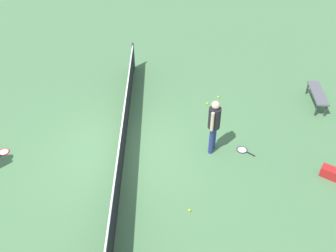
{
  "coord_description": "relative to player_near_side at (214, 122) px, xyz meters",
  "views": [
    {
      "loc": [
        -8.1,
        -1.13,
        7.12
      ],
      "look_at": [
        -0.0,
        -1.27,
        0.9
      ],
      "focal_mm": 39.55,
      "sensor_mm": 36.0,
      "label": 1
    }
  ],
  "objects": [
    {
      "name": "player_near_side",
      "position": [
        0.0,
        0.0,
        0.0
      ],
      "size": [
        0.51,
        0.45,
        1.7
      ],
      "color": "navy",
      "rests_on": "ground_plane"
    },
    {
      "name": "court_net",
      "position": [
        0.0,
        2.54,
        -0.51
      ],
      "size": [
        10.09,
        0.09,
        1.07
      ],
      "color": "#4C4C51",
      "rests_on": "ground_plane"
    },
    {
      "name": "courtside_bench",
      "position": [
        2.32,
        -3.81,
        -0.59
      ],
      "size": [
        1.53,
        0.55,
        0.48
      ],
      "color": "#595960",
      "rests_on": "ground_plane"
    },
    {
      "name": "tennis_racket_far_player",
      "position": [
        -0.02,
        6.04,
        -1.0
      ],
      "size": [
        0.6,
        0.41,
        0.03
      ],
      "color": "red",
      "rests_on": "ground_plane"
    },
    {
      "name": "equipment_bag",
      "position": [
        -1.2,
        -3.14,
        -0.87
      ],
      "size": [
        0.7,
        0.81,
        0.28
      ],
      "color": "#B21E1E",
      "rests_on": "ground_plane"
    },
    {
      "name": "tennis_racket_near_player",
      "position": [
        -0.04,
        -0.91,
        -1.0
      ],
      "size": [
        0.51,
        0.55,
        0.03
      ],
      "color": "black",
      "rests_on": "ground_plane"
    },
    {
      "name": "tennis_ball_by_net",
      "position": [
        2.78,
        -0.54,
        -0.98
      ],
      "size": [
        0.07,
        0.07,
        0.07
      ],
      "primitive_type": "sphere",
      "color": "#C6E033",
      "rests_on": "ground_plane"
    },
    {
      "name": "ground_plane",
      "position": [
        0.0,
        2.54,
        -1.01
      ],
      "size": [
        40.0,
        40.0,
        0.0
      ],
      "primitive_type": "plane",
      "color": "#4C7A4C"
    },
    {
      "name": "tennis_ball_midcourt",
      "position": [
        -2.24,
        0.78,
        -0.98
      ],
      "size": [
        0.07,
        0.07,
        0.07
      ],
      "primitive_type": "sphere",
      "color": "#C6E033",
      "rests_on": "ground_plane"
    },
    {
      "name": "tennis_ball_near_player",
      "position": [
        2.38,
        -0.12,
        -0.98
      ],
      "size": [
        0.07,
        0.07,
        0.07
      ],
      "primitive_type": "sphere",
      "color": "#C6E033",
      "rests_on": "ground_plane"
    }
  ]
}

